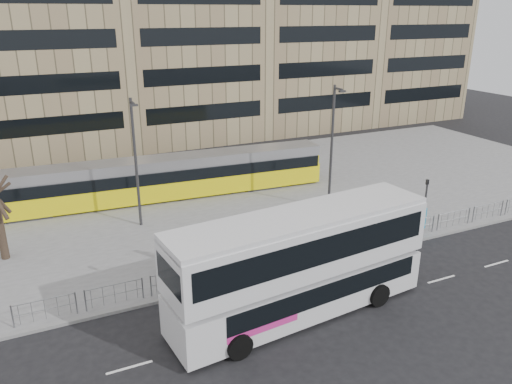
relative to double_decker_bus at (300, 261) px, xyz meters
name	(u,v)px	position (x,y,z in m)	size (l,w,h in m)	color
ground	(302,269)	(2.17, 3.50, -2.64)	(120.00, 120.00, 0.00)	black
plaza	(220,197)	(2.17, 15.50, -2.57)	(64.00, 24.00, 0.15)	slate
kerb	(301,267)	(2.17, 3.55, -2.57)	(64.00, 0.25, 0.17)	gray
building_row	(154,12)	(3.72, 37.77, 10.27)	(70.40, 18.40, 31.20)	brown
pedestrian_barrier	(329,242)	(4.17, 4.00, -1.66)	(32.07, 0.07, 1.10)	gray
road_markings	(362,302)	(3.17, -0.50, -2.64)	(62.00, 0.12, 0.01)	white
double_decker_bus	(300,261)	(0.00, 0.00, 0.00)	(12.44, 4.02, 4.89)	silver
tram	(153,179)	(-2.44, 16.97, -0.97)	(25.88, 4.18, 3.04)	yellow
station_sign	(395,212)	(8.90, 4.30, -0.77)	(2.12, 0.56, 2.48)	#2D2D30
ad_panel	(423,221)	(10.81, 3.90, -1.53)	(0.82, 0.41, 1.63)	#2D2D30
pedestrian	(177,248)	(-3.72, 6.65, -1.56)	(0.68, 0.44, 1.86)	black
traffic_light_west	(162,257)	(-5.21, 4.01, -0.52)	(0.21, 0.24, 3.10)	#2D2D30
traffic_light_east	(426,197)	(11.88, 4.97, -0.52)	(0.18, 0.21, 3.10)	#2D2D30
lamp_post_west	(136,158)	(-4.35, 12.66, 1.93)	(0.45, 1.04, 8.11)	#2D2D30
lamp_post_east	(332,143)	(8.17, 10.12, 2.11)	(0.45, 1.04, 8.45)	#2D2D30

